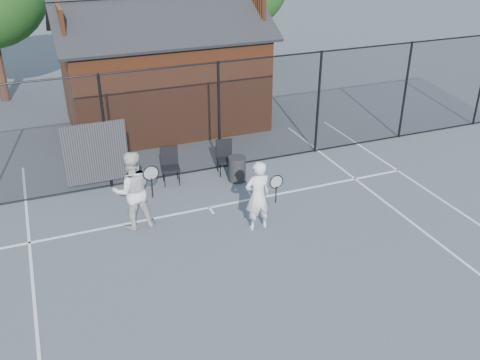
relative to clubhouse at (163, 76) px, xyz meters
name	(u,v)px	position (x,y,z in m)	size (l,w,h in m)	color
ground	(259,279)	(-0.50, -9.00, -1.61)	(80.00, 80.00, 0.00)	#4B4F55
court_lines	(289,322)	(-0.50, -10.32, -1.60)	(11.02, 18.00, 0.01)	silver
fence	(172,125)	(-0.80, -4.00, -0.16)	(22.04, 3.00, 3.00)	black
clubhouse	(163,76)	(0.00, 0.00, 0.00)	(6.50, 4.36, 4.19)	#642E17
player_front	(258,196)	(0.23, -7.26, -0.78)	(0.74, 0.55, 1.65)	silver
player_back	(133,190)	(-2.32, -6.17, -0.69)	(0.99, 0.73, 1.83)	silver
chair_left	(226,158)	(0.52, -4.40, -1.15)	(0.44, 0.46, 0.91)	black
chair_right	(171,167)	(-1.00, -4.40, -1.13)	(0.46, 0.48, 0.95)	black
waste_bin	(237,169)	(0.66, -4.90, -1.27)	(0.46, 0.46, 0.68)	black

